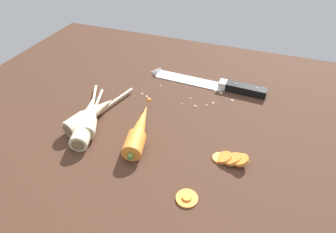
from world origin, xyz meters
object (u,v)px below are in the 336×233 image
(chefs_knife, at_px, (203,82))
(carrot_slice_stack, at_px, (230,159))
(whole_carrot, at_px, (139,130))
(parsnip_front, at_px, (89,115))
(parsnip_mid_right, at_px, (87,123))
(parsnip_mid_left, at_px, (91,114))
(carrot_slice_stray_near, at_px, (187,198))

(chefs_knife, relative_size, carrot_slice_stack, 4.67)
(whole_carrot, bearing_deg, parsnip_front, 176.35)
(chefs_knife, bearing_deg, parsnip_front, -128.71)
(chefs_knife, height_order, parsnip_mid_right, parsnip_mid_right)
(parsnip_front, relative_size, parsnip_mid_left, 0.91)
(parsnip_mid_left, height_order, carrot_slice_stray_near, parsnip_mid_left)
(parsnip_front, height_order, parsnip_mid_left, same)
(parsnip_front, distance_m, carrot_slice_stack, 0.34)
(parsnip_front, distance_m, parsnip_mid_right, 0.03)
(whole_carrot, distance_m, parsnip_mid_left, 0.13)
(parsnip_front, xyz_separation_m, parsnip_mid_right, (0.01, -0.03, -0.00))
(chefs_knife, distance_m, carrot_slice_stack, 0.30)
(chefs_knife, distance_m, parsnip_front, 0.34)
(chefs_knife, xyz_separation_m, parsnip_mid_left, (-0.21, -0.26, 0.01))
(parsnip_mid_right, height_order, carrot_slice_stack, parsnip_mid_right)
(parsnip_mid_left, bearing_deg, carrot_slice_stack, -2.91)
(parsnip_front, height_order, carrot_slice_stack, parsnip_front)
(parsnip_mid_left, bearing_deg, carrot_slice_stray_near, -25.64)
(carrot_slice_stack, bearing_deg, chefs_knife, 115.57)
(carrot_slice_stack, bearing_deg, parsnip_front, 177.87)
(chefs_knife, bearing_deg, carrot_slice_stack, -64.43)
(chefs_knife, relative_size, parsnip_mid_right, 1.58)
(whole_carrot, relative_size, carrot_slice_stray_near, 5.02)
(parsnip_mid_left, distance_m, carrot_slice_stray_near, 0.32)
(carrot_slice_stack, xyz_separation_m, carrot_slice_stray_near, (-0.06, -0.12, -0.00))
(parsnip_mid_left, bearing_deg, parsnip_mid_right, -73.58)
(chefs_knife, relative_size, carrot_slice_stray_near, 8.44)
(parsnip_front, bearing_deg, chefs_knife, 51.29)
(chefs_knife, height_order, carrot_slice_stray_near, chefs_knife)
(parsnip_mid_left, distance_m, carrot_slice_stack, 0.34)
(parsnip_front, xyz_separation_m, carrot_slice_stack, (0.34, -0.01, -0.01))
(whole_carrot, distance_m, carrot_slice_stack, 0.21)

